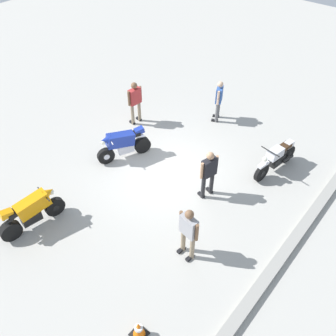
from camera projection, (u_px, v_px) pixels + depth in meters
name	position (u px, v px, depth m)	size (l,w,h in m)	color
ground_plane	(164.00, 173.00, 12.20)	(40.00, 40.00, 0.00)	#ADAAA3
curb_edge	(291.00, 244.00, 9.95)	(14.00, 0.30, 0.15)	gray
motorcycle_silver_cruiser	(277.00, 158.00, 11.97)	(2.08, 0.76, 1.09)	black
motorcycle_blue_sportbike	(123.00, 144.00, 12.43)	(1.87, 1.00, 1.14)	black
motorcycle_orange_sportbike	(31.00, 211.00, 10.15)	(1.96, 0.70, 1.14)	black
person_in_gray_shirt	(188.00, 230.00, 9.16)	(0.36, 0.67, 1.72)	gray
person_in_black_shirt	(209.00, 172.00, 10.79)	(0.66, 0.40, 1.72)	#262628
person_in_red_shirt	(135.00, 100.00, 13.75)	(0.67, 0.34, 1.75)	gray
person_in_blue_shirt	(219.00, 99.00, 13.93)	(0.62, 0.46, 1.68)	#59595B
traffic_cone	(139.00, 329.00, 8.03)	(0.36, 0.36, 0.53)	black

